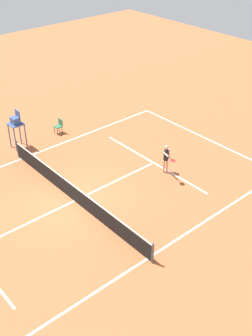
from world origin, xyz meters
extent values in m
plane|color=#AD5933|center=(0.00, 0.00, 0.00)|extent=(60.00, 60.00, 0.00)
cube|color=white|center=(0.00, -10.05, 0.00)|extent=(10.70, 0.10, 0.01)
cube|color=white|center=(-5.35, 0.00, 0.00)|extent=(0.10, 20.09, 0.01)
cube|color=white|center=(5.35, 0.00, 0.00)|extent=(0.10, 20.09, 0.01)
cube|color=white|center=(0.00, -5.53, 0.00)|extent=(8.03, 0.10, 0.01)
cube|color=white|center=(0.00, 0.00, 0.00)|extent=(0.10, 11.05, 0.01)
cylinder|color=#4C4C51|center=(-5.65, 0.00, 0.54)|extent=(0.10, 0.10, 1.07)
cylinder|color=#4C4C51|center=(5.65, 0.00, 0.54)|extent=(0.10, 0.10, 1.07)
cube|color=black|center=(0.00, 0.00, 0.46)|extent=(11.30, 0.03, 0.91)
cube|color=white|center=(0.00, 0.00, 0.93)|extent=(11.30, 0.04, 0.06)
cylinder|color=#D8A884|center=(-1.11, -5.47, 0.38)|extent=(0.12, 0.12, 0.77)
cylinder|color=#D8A884|center=(-1.06, -5.27, 0.38)|extent=(0.12, 0.12, 0.77)
cylinder|color=black|center=(-1.08, -5.37, 1.07)|extent=(0.28, 0.28, 0.60)
sphere|color=#D8A884|center=(-1.08, -5.37, 1.54)|extent=(0.22, 0.22, 0.22)
cylinder|color=#D8A884|center=(-1.13, -5.55, 1.10)|extent=(0.09, 0.09, 0.53)
cylinder|color=#D8A884|center=(-1.30, -5.12, 1.30)|extent=(0.54, 0.22, 0.09)
cylinder|color=black|center=(-1.68, -5.03, 1.30)|extent=(0.26, 0.10, 0.04)
ellipsoid|color=red|center=(-1.96, -4.95, 1.30)|extent=(0.38, 0.35, 0.04)
sphere|color=#CCE033|center=(-0.68, -4.58, 0.03)|extent=(0.07, 0.07, 0.07)
cylinder|color=#38518C|center=(6.30, -0.23, 0.78)|extent=(0.07, 0.07, 1.55)
cylinder|color=#38518C|center=(7.00, -0.23, 0.78)|extent=(0.07, 0.07, 1.55)
cylinder|color=#38518C|center=(6.30, -0.93, 0.78)|extent=(0.07, 0.07, 1.55)
cylinder|color=#38518C|center=(7.00, -0.93, 0.78)|extent=(0.07, 0.07, 1.55)
cube|color=#38518C|center=(6.65, -0.58, 1.58)|extent=(0.80, 0.80, 0.06)
cube|color=#38518C|center=(6.65, -0.58, 1.81)|extent=(0.50, 0.44, 0.40)
cube|color=#38518C|center=(6.65, -0.78, 2.16)|extent=(0.50, 0.06, 0.50)
cylinder|color=#262626|center=(6.43, -3.21, 0.23)|extent=(0.04, 0.04, 0.45)
cylinder|color=#262626|center=(6.78, -3.21, 0.23)|extent=(0.04, 0.04, 0.45)
cylinder|color=#262626|center=(6.43, -3.56, 0.23)|extent=(0.04, 0.04, 0.45)
cylinder|color=#262626|center=(6.78, -3.56, 0.23)|extent=(0.04, 0.04, 0.45)
cube|color=#2D6B4C|center=(6.61, -3.38, 0.48)|extent=(0.44, 0.44, 0.06)
cube|color=#2D6B4C|center=(6.61, -3.60, 0.73)|extent=(0.44, 0.04, 0.44)
camera|label=1|loc=(-14.69, 9.28, 13.01)|focal=45.71mm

